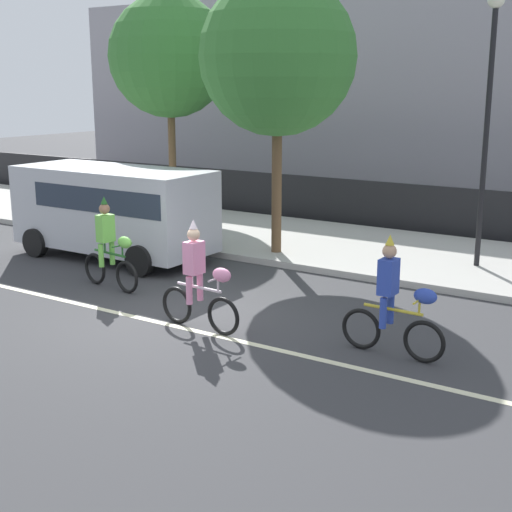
{
  "coord_description": "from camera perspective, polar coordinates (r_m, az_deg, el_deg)",
  "views": [
    {
      "loc": [
        7.87,
        -9.66,
        4.12
      ],
      "look_at": [
        0.84,
        1.2,
        1.0
      ],
      "focal_mm": 50.0,
      "sensor_mm": 36.0,
      "label": 1
    }
  ],
  "objects": [
    {
      "name": "ground_plane",
      "position": [
        13.12,
        -5.97,
        -4.81
      ],
      "size": [
        80.0,
        80.0,
        0.0
      ],
      "primitive_type": "plane",
      "color": "#38383A"
    },
    {
      "name": "parade_cyclist_cobalt",
      "position": [
        11.15,
        10.99,
        -3.79
      ],
      "size": [
        1.72,
        0.5,
        1.92
      ],
      "color": "black",
      "rests_on": "ground"
    },
    {
      "name": "fence_line",
      "position": [
        20.9,
        10.36,
        3.93
      ],
      "size": [
        40.0,
        0.08,
        1.4
      ],
      "primitive_type": "cube",
      "color": "black",
      "rests_on": "ground"
    },
    {
      "name": "parade_cyclist_pink",
      "position": [
        12.17,
        -4.54,
        -2.12
      ],
      "size": [
        1.72,
        0.5,
        1.92
      ],
      "color": "black",
      "rests_on": "ground"
    },
    {
      "name": "street_tree_far_corner",
      "position": [
        23.43,
        -6.93,
        15.57
      ],
      "size": [
        3.84,
        3.84,
        6.76
      ],
      "color": "brown",
      "rests_on": "sidewalk_curb"
    },
    {
      "name": "road_centre_line",
      "position": [
        12.76,
        -7.39,
        -5.38
      ],
      "size": [
        36.0,
        0.14,
        0.01
      ],
      "primitive_type": "cube",
      "color": "beige",
      "rests_on": "ground"
    },
    {
      "name": "building_backdrop",
      "position": [
        29.44,
        13.18,
        12.4
      ],
      "size": [
        28.0,
        8.0,
        7.39
      ],
      "primitive_type": "cube",
      "color": "#99939E",
      "rests_on": "ground"
    },
    {
      "name": "street_lamp_post",
      "position": [
        16.32,
        18.17,
        12.44
      ],
      "size": [
        0.36,
        0.36,
        5.86
      ],
      "color": "black",
      "rests_on": "sidewalk_curb"
    },
    {
      "name": "parked_van_silver",
      "position": [
        17.48,
        -11.18,
        3.95
      ],
      "size": [
        5.0,
        2.22,
        2.18
      ],
      "color": "silver",
      "rests_on": "ground"
    },
    {
      "name": "sidewalk_curb",
      "position": [
        18.42,
        6.77,
        0.79
      ],
      "size": [
        60.0,
        5.0,
        0.15
      ],
      "primitive_type": "cube",
      "color": "#ADAAA3",
      "rests_on": "ground"
    },
    {
      "name": "street_tree_near_lamp",
      "position": [
        16.93,
        1.73,
        15.67
      ],
      "size": [
        3.66,
        3.66,
        6.43
      ],
      "color": "brown",
      "rests_on": "sidewalk_curb"
    },
    {
      "name": "parade_cyclist_lime",
      "position": [
        14.88,
        -11.62,
        0.56
      ],
      "size": [
        1.71,
        0.52,
        1.92
      ],
      "color": "black",
      "rests_on": "ground"
    }
  ]
}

